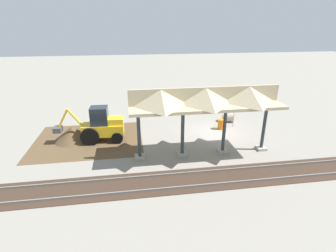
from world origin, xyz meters
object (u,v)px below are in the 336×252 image
at_px(concrete_pipe, 228,117).
at_px(traffic_barrel, 221,124).
at_px(backhoe, 101,126).
at_px(stop_sign, 234,108).

xyz_separation_m(concrete_pipe, traffic_barrel, (1.30, 1.71, 0.01)).
distance_m(concrete_pipe, traffic_barrel, 2.15).
bearing_deg(backhoe, traffic_barrel, -174.69).
bearing_deg(traffic_barrel, backhoe, 5.31).
bearing_deg(concrete_pipe, traffic_barrel, 52.87).
relative_size(stop_sign, concrete_pipe, 1.86).
relative_size(stop_sign, traffic_barrel, 2.73).
height_order(stop_sign, backhoe, backhoe).
height_order(concrete_pipe, traffic_barrel, traffic_barrel).
bearing_deg(traffic_barrel, stop_sign, -161.02).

